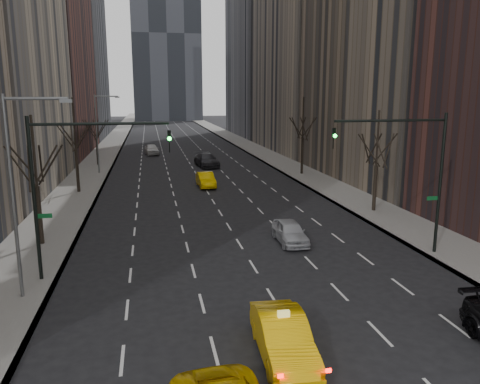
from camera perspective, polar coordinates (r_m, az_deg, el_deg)
sidewalk_left at (r=82.13m, az=-15.84°, el=4.99°), size 4.50×320.00×0.15m
sidewalk_right at (r=83.69m, az=1.18°, el=5.55°), size 4.50×320.00×0.15m
bld_left_far at (r=80.07m, az=-24.05°, el=20.05°), size 14.00×28.00×44.00m
bld_right_deep at (r=111.45m, az=3.35°, el=22.01°), size 14.00×30.00×58.00m
tree_lw_b at (r=30.58m, az=-23.51°, el=0.63°), size 3.36×3.50×7.82m
tree_lw_c at (r=46.11m, az=-19.37°, el=4.78°), size 3.36×3.50×8.74m
tree_lw_d at (r=63.94m, az=-17.08°, el=6.26°), size 3.36×3.50×7.36m
tree_rw_b at (r=37.93m, az=16.26°, el=3.12°), size 3.36×3.50×7.82m
tree_rw_c at (r=54.40m, az=7.63°, el=6.30°), size 3.36×3.50×8.74m
traffic_mast_left at (r=23.92m, az=-20.09°, el=2.35°), size 6.69×0.39×8.00m
traffic_mast_right at (r=27.64m, az=20.51°, el=3.50°), size 6.69×0.39×8.00m
streetlight_near at (r=22.33m, az=-25.29°, el=1.65°), size 2.83×0.22×9.00m
streetlight_far at (r=56.72m, az=-16.75°, el=7.74°), size 2.83×0.22×9.00m
taxi_sedan at (r=17.21m, az=5.28°, el=-17.21°), size 1.88×4.79×1.55m
silver_sedan_ahead at (r=29.52m, az=6.12°, el=-4.84°), size 1.75×4.16×1.41m
far_taxi at (r=47.24m, az=-4.20°, el=1.51°), size 1.68×4.46×1.46m
far_suv_grey at (r=60.74m, az=-4.11°, el=3.91°), size 3.10×6.13×1.71m
far_car_white at (r=74.14m, az=-10.73°, el=5.14°), size 2.47×5.05×1.66m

